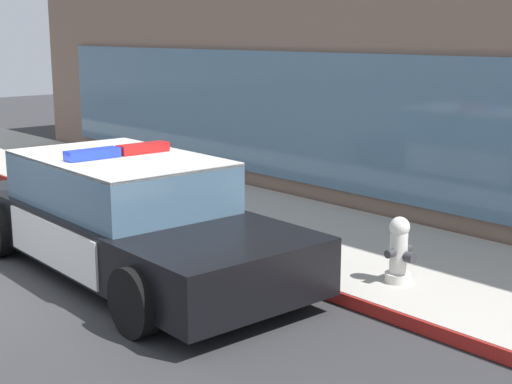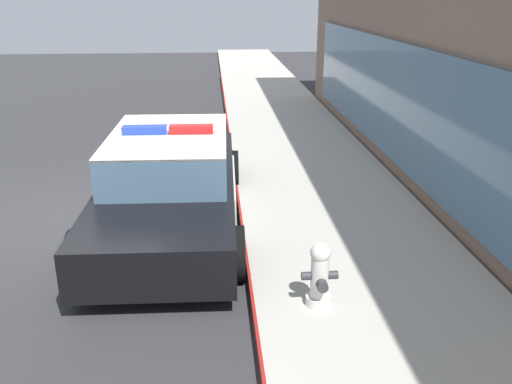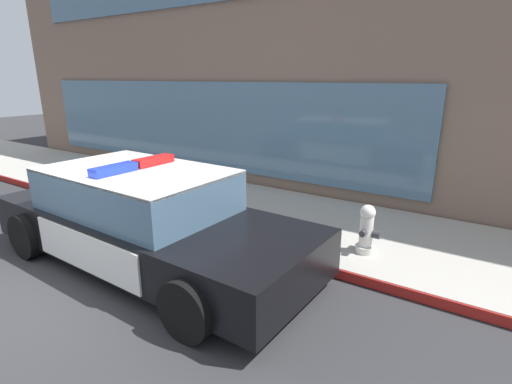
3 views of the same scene
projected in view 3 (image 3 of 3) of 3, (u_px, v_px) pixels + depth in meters
ground at (36, 295)px, 4.83m from camera, size 48.00×48.00×0.00m
sidewalk at (226, 205)px, 7.94m from camera, size 48.00×2.88×0.15m
curb_red_paint at (176, 228)px, 6.77m from camera, size 28.80×0.04×0.14m
storefront_building at (346, 52)px, 11.39m from camera, size 19.00×8.34×6.61m
police_cruiser at (146, 218)px, 5.51m from camera, size 5.07×2.20×1.49m
fire_hydrant at (367, 230)px, 5.56m from camera, size 0.34×0.39×0.73m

